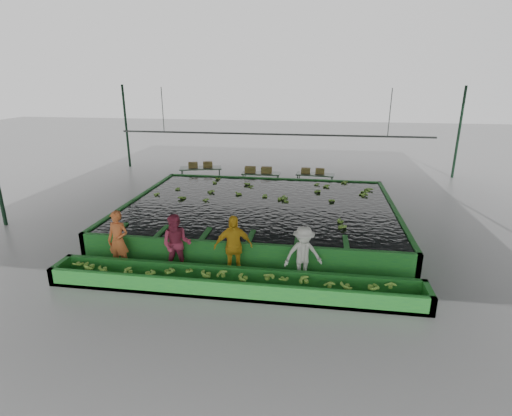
# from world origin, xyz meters

# --- Properties ---
(ground) EXTENTS (80.00, 80.00, 0.00)m
(ground) POSITION_xyz_m (0.00, 0.00, 0.00)
(ground) COLOR slate
(ground) RESTS_ON ground
(shed_roof) EXTENTS (20.00, 22.00, 0.04)m
(shed_roof) POSITION_xyz_m (0.00, 0.00, 5.00)
(shed_roof) COLOR gray
(shed_roof) RESTS_ON shed_posts
(shed_posts) EXTENTS (20.00, 22.00, 5.00)m
(shed_posts) POSITION_xyz_m (0.00, 0.00, 2.50)
(shed_posts) COLOR black
(shed_posts) RESTS_ON ground
(flotation_tank) EXTENTS (10.00, 8.00, 0.90)m
(flotation_tank) POSITION_xyz_m (0.00, 1.50, 0.45)
(flotation_tank) COLOR #207526
(flotation_tank) RESTS_ON ground
(tank_water) EXTENTS (9.70, 7.70, 0.00)m
(tank_water) POSITION_xyz_m (0.00, 1.50, 0.85)
(tank_water) COLOR black
(tank_water) RESTS_ON flotation_tank
(sorting_trough) EXTENTS (10.00, 1.00, 0.50)m
(sorting_trough) POSITION_xyz_m (0.00, -3.60, 0.25)
(sorting_trough) COLOR #207526
(sorting_trough) RESTS_ON ground
(cableway_rail) EXTENTS (0.08, 0.08, 14.00)m
(cableway_rail) POSITION_xyz_m (0.00, 5.00, 3.00)
(cableway_rail) COLOR #59605B
(cableway_rail) RESTS_ON shed_roof
(rail_hanger_left) EXTENTS (0.04, 0.04, 2.00)m
(rail_hanger_left) POSITION_xyz_m (-5.00, 5.00, 4.00)
(rail_hanger_left) COLOR #59605B
(rail_hanger_left) RESTS_ON shed_roof
(rail_hanger_right) EXTENTS (0.04, 0.04, 2.00)m
(rail_hanger_right) POSITION_xyz_m (5.00, 5.00, 4.00)
(rail_hanger_right) COLOR #59605B
(rail_hanger_right) RESTS_ON shed_roof
(worker_a) EXTENTS (0.69, 0.49, 1.79)m
(worker_a) POSITION_xyz_m (-3.55, -2.80, 0.90)
(worker_a) COLOR #D36731
(worker_a) RESTS_ON ground
(worker_b) EXTENTS (0.95, 0.79, 1.78)m
(worker_b) POSITION_xyz_m (-1.78, -2.80, 0.89)
(worker_b) COLOR #A4304C
(worker_b) RESTS_ON ground
(worker_c) EXTENTS (1.17, 0.78, 1.85)m
(worker_c) POSITION_xyz_m (-0.14, -2.80, 0.92)
(worker_c) COLOR gold
(worker_c) RESTS_ON ground
(worker_d) EXTENTS (1.20, 0.90, 1.64)m
(worker_d) POSITION_xyz_m (1.81, -2.80, 0.82)
(worker_d) COLOR beige
(worker_d) RESTS_ON ground
(packing_table_left) EXTENTS (2.28, 1.39, 0.97)m
(packing_table_left) POSITION_xyz_m (-3.87, 6.80, 0.49)
(packing_table_left) COLOR #59605B
(packing_table_left) RESTS_ON ground
(packing_table_mid) EXTENTS (1.91, 0.79, 0.86)m
(packing_table_mid) POSITION_xyz_m (-0.67, 6.53, 0.43)
(packing_table_mid) COLOR #59605B
(packing_table_mid) RESTS_ON ground
(packing_table_right) EXTENTS (1.91, 0.91, 0.84)m
(packing_table_right) POSITION_xyz_m (2.01, 6.81, 0.42)
(packing_table_right) COLOR #59605B
(packing_table_right) RESTS_ON ground
(box_stack_left) EXTENTS (1.28, 0.70, 0.27)m
(box_stack_left) POSITION_xyz_m (-3.90, 6.85, 0.97)
(box_stack_left) COLOR olive
(box_stack_left) RESTS_ON packing_table_left
(box_stack_mid) EXTENTS (1.35, 0.40, 0.29)m
(box_stack_mid) POSITION_xyz_m (-0.81, 6.55, 0.86)
(box_stack_mid) COLOR olive
(box_stack_mid) RESTS_ON packing_table_mid
(box_stack_right) EXTENTS (1.15, 0.33, 0.25)m
(box_stack_right) POSITION_xyz_m (1.89, 6.91, 0.84)
(box_stack_right) COLOR olive
(box_stack_right) RESTS_ON packing_table_right
(floating_bananas) EXTENTS (8.36, 5.70, 0.11)m
(floating_bananas) POSITION_xyz_m (0.00, 2.30, 0.85)
(floating_bananas) COLOR #79B83A
(floating_bananas) RESTS_ON tank_water
(trough_bananas) EXTENTS (8.75, 0.58, 0.12)m
(trough_bananas) POSITION_xyz_m (0.00, -3.60, 0.40)
(trough_bananas) COLOR #79B83A
(trough_bananas) RESTS_ON sorting_trough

